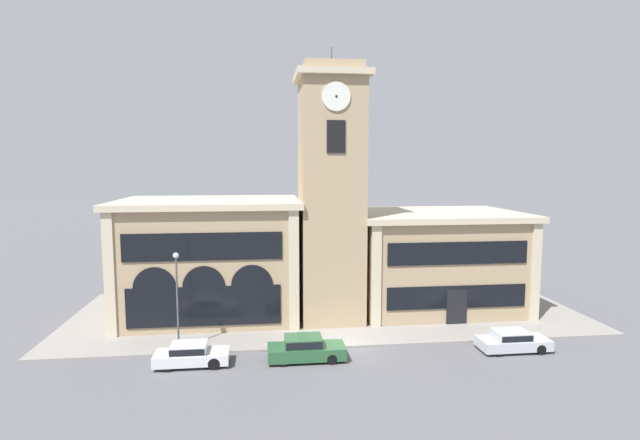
# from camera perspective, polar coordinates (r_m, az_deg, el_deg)

# --- Properties ---
(ground_plane) EXTENTS (300.00, 300.00, 0.00)m
(ground_plane) POSITION_cam_1_polar(r_m,az_deg,el_deg) (32.89, 2.72, -14.46)
(ground_plane) COLOR #56565B
(sidewalk_kerb) EXTENTS (39.09, 15.35, 0.15)m
(sidewalk_kerb) POSITION_cam_1_polar(r_m,az_deg,el_deg) (40.05, 0.87, -10.51)
(sidewalk_kerb) COLOR gray
(sidewalk_kerb) RESTS_ON ground_plane
(clock_tower) EXTENTS (5.22, 5.22, 19.98)m
(clock_tower) POSITION_cam_1_polar(r_m,az_deg,el_deg) (36.59, 1.29, 2.81)
(clock_tower) COLOR tan
(clock_tower) RESTS_ON ground_plane
(town_hall_left_wing) EXTENTS (13.68, 10.47, 9.04)m
(town_hall_left_wing) POSITION_cam_1_polar(r_m,az_deg,el_deg) (39.59, -12.40, -4.20)
(town_hall_left_wing) COLOR tan
(town_hall_left_wing) RESTS_ON ground_plane
(town_hall_right_wing) EXTENTS (13.38, 10.47, 7.90)m
(town_hall_right_wing) POSITION_cam_1_polar(r_m,az_deg,el_deg) (41.93, 12.92, -4.42)
(town_hall_right_wing) COLOR tan
(town_hall_right_wing) RESTS_ON ground_plane
(parked_car_near) EXTENTS (4.29, 1.79, 1.31)m
(parked_car_near) POSITION_cam_1_polar(r_m,az_deg,el_deg) (31.03, -14.54, -14.59)
(parked_car_near) COLOR silver
(parked_car_near) RESTS_ON ground_plane
(parked_car_mid) EXTENTS (4.63, 1.87, 1.45)m
(parked_car_mid) POSITION_cam_1_polar(r_m,az_deg,el_deg) (30.84, -1.69, -14.41)
(parked_car_mid) COLOR #285633
(parked_car_mid) RESTS_ON ground_plane
(parked_car_far) EXTENTS (4.39, 1.90, 1.29)m
(parked_car_far) POSITION_cam_1_polar(r_m,az_deg,el_deg) (34.51, 21.13, -12.69)
(parked_car_far) COLOR #B2B7C1
(parked_car_far) RESTS_ON ground_plane
(street_lamp) EXTENTS (0.36, 0.36, 6.15)m
(street_lamp) POSITION_cam_1_polar(r_m,az_deg,el_deg) (32.39, -16.03, -7.35)
(street_lamp) COLOR #4C4C51
(street_lamp) RESTS_ON sidewalk_kerb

